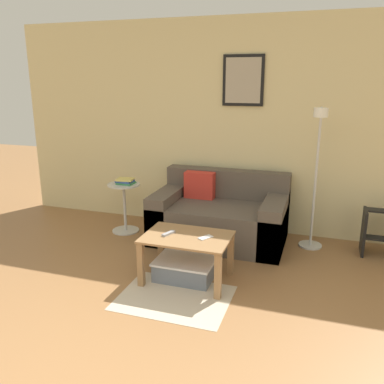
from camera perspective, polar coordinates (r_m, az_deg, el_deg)
The scene contains 11 objects.
wall_back at distance 5.05m, azimuth 4.70°, elevation 9.11°, with size 5.60×0.09×2.55m.
area_rug at distance 3.68m, azimuth -2.49°, elevation -14.58°, with size 0.96×0.73×0.01m, color #C1B299.
couch at distance 4.79m, azimuth 3.93°, elevation -3.47°, with size 1.51×0.91×0.78m.
coffee_table at distance 3.81m, azimuth -0.70°, elevation -7.50°, with size 0.80×0.56×0.45m.
storage_bin at distance 3.95m, azimuth -1.00°, elevation -10.75°, with size 0.56×0.40×0.19m.
floor_lamp at distance 4.52m, azimuth 17.00°, elevation 2.43°, with size 0.26×0.47×1.57m.
side_table at distance 5.08m, azimuth -9.45°, elevation -1.53°, with size 0.39×0.39×0.61m.
book_stack at distance 5.01m, azimuth -9.34°, elevation 1.50°, with size 0.22×0.19×0.06m.
remote_control at distance 3.82m, azimuth -3.31°, elevation -5.82°, with size 0.04×0.15×0.02m, color #99999E.
cell_phone at distance 3.74m, azimuth 1.91°, elevation -6.39°, with size 0.07×0.14×0.01m, color silver.
step_stool at distance 4.82m, azimuth 24.92°, elevation -5.11°, with size 0.36×0.30×0.50m.
Camera 1 is at (1.19, -1.40, 1.86)m, focal length 38.00 mm.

